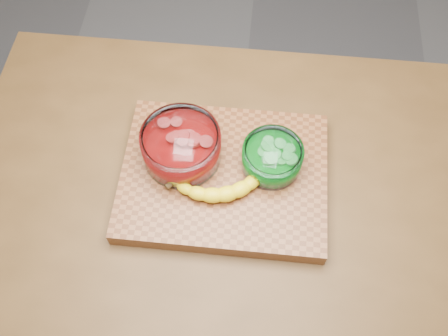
# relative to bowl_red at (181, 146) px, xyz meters

# --- Properties ---
(ground) EXTENTS (3.50, 3.50, 0.00)m
(ground) POSITION_rel_bowl_red_xyz_m (0.10, -0.03, -0.98)
(ground) COLOR #5B5B5F
(ground) RESTS_ON ground
(counter) EXTENTS (1.20, 0.80, 0.90)m
(counter) POSITION_rel_bowl_red_xyz_m (0.10, -0.03, -0.53)
(counter) COLOR #4F3317
(counter) RESTS_ON ground
(cutting_board) EXTENTS (0.45, 0.35, 0.04)m
(cutting_board) POSITION_rel_bowl_red_xyz_m (0.10, -0.03, -0.06)
(cutting_board) COLOR brown
(cutting_board) RESTS_ON counter
(bowl_red) EXTENTS (0.17, 0.17, 0.08)m
(bowl_red) POSITION_rel_bowl_red_xyz_m (0.00, 0.00, 0.00)
(bowl_red) COLOR white
(bowl_red) RESTS_ON cutting_board
(bowl_green) EXTENTS (0.13, 0.13, 0.06)m
(bowl_green) POSITION_rel_bowl_red_xyz_m (0.20, -0.00, -0.01)
(bowl_green) COLOR white
(bowl_green) RESTS_ON cutting_board
(banana) EXTENTS (0.25, 0.15, 0.04)m
(banana) POSITION_rel_bowl_red_xyz_m (0.09, -0.05, -0.02)
(banana) COLOR yellow
(banana) RESTS_ON cutting_board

